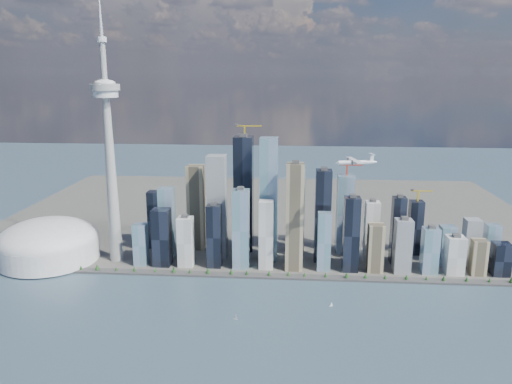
# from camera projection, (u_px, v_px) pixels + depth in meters

# --- Properties ---
(ground) EXTENTS (4000.00, 4000.00, 0.00)m
(ground) POSITION_uv_depth(u_px,v_px,m) (246.00, 346.00, 716.28)
(ground) COLOR #324458
(ground) RESTS_ON ground
(seawall) EXTENTS (1100.00, 22.00, 4.00)m
(seawall) POSITION_uv_depth(u_px,v_px,m) (259.00, 276.00, 958.09)
(seawall) COLOR #383838
(seawall) RESTS_ON ground
(land) EXTENTS (1400.00, 900.00, 3.00)m
(land) POSITION_uv_depth(u_px,v_px,m) (270.00, 212.00, 1394.31)
(land) COLOR #4C4C47
(land) RESTS_ON ground
(shoreline_trees) EXTENTS (960.53, 7.20, 8.80)m
(shoreline_trees) POSITION_uv_depth(u_px,v_px,m) (259.00, 273.00, 956.50)
(shoreline_trees) COLOR #3F2D1E
(shoreline_trees) RESTS_ON seawall
(skyscraper_cluster) EXTENTS (736.00, 142.00, 275.22)m
(skyscraper_cluster) POSITION_uv_depth(u_px,v_px,m) (291.00, 222.00, 1018.09)
(skyscraper_cluster) COLOR black
(skyscraper_cluster) RESTS_ON land
(needle_tower) EXTENTS (56.00, 56.00, 550.50)m
(needle_tower) POSITION_uv_depth(u_px,v_px,m) (109.00, 149.00, 983.60)
(needle_tower) COLOR #9A9B96
(needle_tower) RESTS_ON land
(dome_stadium) EXTENTS (200.00, 200.00, 86.00)m
(dome_stadium) POSITION_uv_depth(u_px,v_px,m) (48.00, 243.00, 1030.52)
(dome_stadium) COLOR silver
(dome_stadium) RESTS_ON land
(airplane) EXTENTS (72.71, 64.61, 17.78)m
(airplane) POSITION_uv_depth(u_px,v_px,m) (356.00, 162.00, 846.65)
(airplane) COLOR white
(airplane) RESTS_ON ground
(sailboat_west) EXTENTS (6.96, 4.31, 9.97)m
(sailboat_west) POSITION_uv_depth(u_px,v_px,m) (236.00, 318.00, 793.30)
(sailboat_west) COLOR silver
(sailboat_west) RESTS_ON ground
(sailboat_east) EXTENTS (6.03, 2.63, 8.34)m
(sailboat_east) POSITION_uv_depth(u_px,v_px,m) (331.00, 305.00, 837.60)
(sailboat_east) COLOR silver
(sailboat_east) RESTS_ON ground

